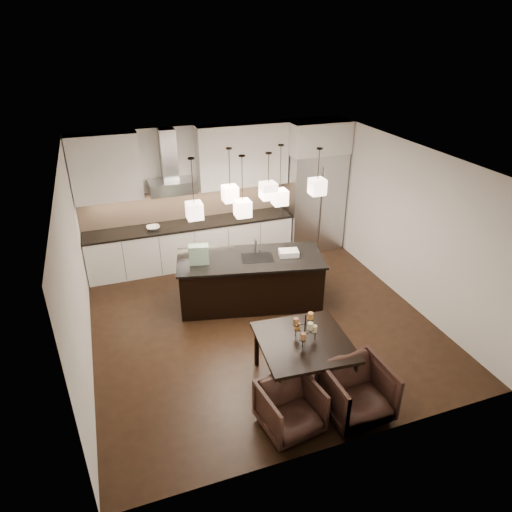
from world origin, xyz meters
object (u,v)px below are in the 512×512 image
object	(u,v)px
island_body	(250,281)
armchair_left	(290,408)
dining_table	(303,362)
armchair_right	(357,391)
refrigerator	(313,201)

from	to	relation	value
island_body	armchair_left	xyz separation A→B (m)	(-0.47, -2.91, -0.11)
dining_table	armchair_right	bearing A→B (deg)	-57.51
refrigerator	dining_table	world-z (taller)	refrigerator
armchair_left	armchair_right	xyz separation A→B (m)	(0.89, -0.07, 0.04)
island_body	armchair_right	world-z (taller)	island_body
island_body	dining_table	xyz separation A→B (m)	(0.02, -2.22, -0.07)
island_body	armchair_right	xyz separation A→B (m)	(0.43, -2.98, -0.06)
armchair_left	refrigerator	bearing A→B (deg)	53.34
refrigerator	armchair_right	bearing A→B (deg)	-109.04
island_body	armchair_left	bearing A→B (deg)	-86.76
refrigerator	armchair_right	distance (m)	5.06
refrigerator	armchair_left	distance (m)	5.37
refrigerator	armchair_right	world-z (taller)	refrigerator
armchair_right	dining_table	bearing A→B (deg)	116.33
refrigerator	armchair_left	world-z (taller)	refrigerator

